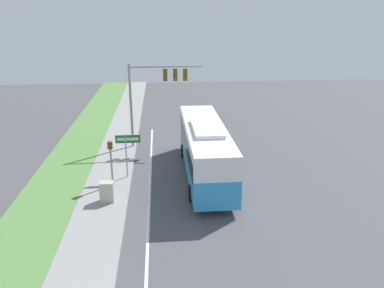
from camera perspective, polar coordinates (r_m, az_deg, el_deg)
name	(u,v)px	position (r m, az deg, el deg)	size (l,w,h in m)	color
ground_plane	(215,207)	(20.96, 3.45, -9.52)	(80.00, 80.00, 0.00)	#4C4C4F
sidewalk	(100,211)	(21.00, -13.79, -9.85)	(2.80, 80.00, 0.12)	gray
grass_verge	(39,214)	(21.74, -22.27, -9.79)	(3.60, 80.00, 0.10)	#568442
lane_divider_near	(149,210)	(20.77, -6.57, -9.89)	(0.14, 30.00, 0.01)	silver
bus	(205,147)	(24.00, 1.97, -0.41)	(2.64, 11.14, 3.63)	#3393D1
signal_gantry	(155,87)	(28.90, -5.66, 8.63)	(5.61, 0.41, 6.58)	#939399
pedestrian_signal	(111,156)	(22.85, -12.27, -1.87)	(0.28, 0.34, 2.95)	#939399
street_sign	(127,147)	(23.84, -9.85, -0.40)	(1.55, 0.08, 2.99)	#939399
utility_cabinet	(107,192)	(21.50, -12.84, -7.11)	(0.76, 0.52, 1.17)	#B7B29E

